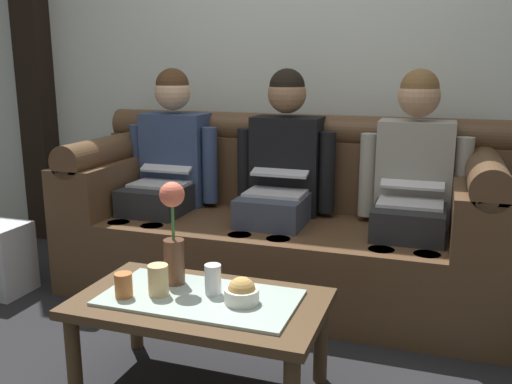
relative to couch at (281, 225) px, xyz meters
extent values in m
cube|color=silver|center=(0.00, 0.53, 1.08)|extent=(6.00, 0.12, 2.90)
cube|color=black|center=(-1.91, 0.41, 1.08)|extent=(0.20, 0.20, 2.90)
cube|color=#513823|center=(0.00, -0.07, -0.16)|extent=(2.32, 0.88, 0.42)
cube|color=#513823|center=(0.00, 0.26, 0.25)|extent=(2.32, 0.22, 0.40)
cylinder|color=#513823|center=(0.00, 0.26, 0.50)|extent=(2.32, 0.18, 0.18)
cube|color=#513823|center=(-1.02, -0.07, 0.19)|extent=(0.28, 0.88, 0.28)
cylinder|color=#513823|center=(-1.02, -0.07, 0.38)|extent=(0.18, 0.88, 0.18)
cube|color=#513823|center=(1.02, -0.07, 0.19)|extent=(0.28, 0.88, 0.28)
cylinder|color=#513823|center=(1.02, -0.07, 0.38)|extent=(0.18, 0.88, 0.18)
cube|color=#232326|center=(-0.69, -0.13, 0.13)|extent=(0.34, 0.40, 0.15)
cylinder|color=#232326|center=(-0.79, -0.39, -0.16)|extent=(0.12, 0.12, 0.42)
cylinder|color=#232326|center=(-0.59, -0.39, -0.16)|extent=(0.12, 0.12, 0.42)
cube|color=navy|center=(-0.69, 0.11, 0.32)|extent=(0.38, 0.22, 0.54)
cylinder|color=navy|center=(-0.92, 0.07, 0.30)|extent=(0.09, 0.09, 0.44)
cylinder|color=navy|center=(-0.45, 0.07, 0.30)|extent=(0.09, 0.09, 0.44)
sphere|color=tan|center=(-0.69, 0.09, 0.72)|extent=(0.21, 0.21, 0.21)
sphere|color=#472D19|center=(-0.69, 0.09, 0.76)|extent=(0.19, 0.19, 0.19)
cube|color=silver|center=(-0.69, -0.11, 0.21)|extent=(0.31, 0.22, 0.02)
cube|color=silver|center=(-0.69, 0.04, 0.31)|extent=(0.31, 0.20, 0.10)
cube|color=black|center=(-0.69, 0.03, 0.31)|extent=(0.27, 0.17, 0.08)
cube|color=#383D4C|center=(0.00, -0.13, 0.13)|extent=(0.34, 0.40, 0.15)
cylinder|color=#383D4C|center=(-0.10, -0.39, -0.16)|extent=(0.12, 0.12, 0.42)
cylinder|color=#383D4C|center=(0.10, -0.39, -0.16)|extent=(0.12, 0.12, 0.42)
cube|color=black|center=(0.00, 0.11, 0.32)|extent=(0.38, 0.22, 0.54)
cylinder|color=black|center=(-0.23, 0.07, 0.30)|extent=(0.09, 0.09, 0.44)
cylinder|color=black|center=(0.23, 0.07, 0.30)|extent=(0.09, 0.09, 0.44)
sphere|color=#936B4C|center=(0.00, 0.09, 0.72)|extent=(0.21, 0.21, 0.21)
sphere|color=black|center=(0.00, 0.09, 0.76)|extent=(0.19, 0.19, 0.19)
cube|color=silver|center=(0.00, -0.11, 0.21)|extent=(0.31, 0.22, 0.02)
cube|color=silver|center=(0.00, 0.03, 0.32)|extent=(0.31, 0.21, 0.07)
cube|color=black|center=(0.00, 0.02, 0.32)|extent=(0.27, 0.18, 0.05)
cube|color=#232326|center=(0.69, -0.13, 0.13)|extent=(0.34, 0.40, 0.15)
cylinder|color=#232326|center=(0.59, -0.39, -0.16)|extent=(0.12, 0.12, 0.42)
cylinder|color=#232326|center=(0.79, -0.39, -0.16)|extent=(0.12, 0.12, 0.42)
cube|color=gray|center=(0.69, 0.11, 0.32)|extent=(0.38, 0.22, 0.54)
cylinder|color=gray|center=(0.45, 0.07, 0.30)|extent=(0.09, 0.09, 0.44)
cylinder|color=gray|center=(0.92, 0.07, 0.30)|extent=(0.09, 0.09, 0.44)
sphere|color=tan|center=(0.69, 0.09, 0.72)|extent=(0.21, 0.21, 0.21)
sphere|color=brown|center=(0.69, 0.09, 0.76)|extent=(0.19, 0.19, 0.19)
cube|color=silver|center=(0.69, -0.11, 0.21)|extent=(0.31, 0.22, 0.02)
cube|color=silver|center=(0.69, 0.04, 0.31)|extent=(0.31, 0.20, 0.10)
cube|color=black|center=(0.69, 0.03, 0.31)|extent=(0.27, 0.17, 0.08)
cube|color=#47331E|center=(0.00, -1.08, -0.01)|extent=(0.94, 0.54, 0.04)
cube|color=#9EB2A8|center=(0.00, -1.08, 0.02)|extent=(0.73, 0.38, 0.01)
cylinder|color=#47331E|center=(-0.42, -1.30, -0.20)|extent=(0.06, 0.06, 0.34)
cylinder|color=#47331E|center=(-0.42, -0.86, -0.20)|extent=(0.06, 0.06, 0.34)
cylinder|color=#47331E|center=(0.42, -0.86, -0.20)|extent=(0.06, 0.06, 0.34)
cylinder|color=brown|center=(-0.15, -0.99, 0.11)|extent=(0.08, 0.08, 0.18)
cylinder|color=#3D7538|center=(-0.15, -0.99, 0.28)|extent=(0.01, 0.01, 0.15)
sphere|color=#E0664C|center=(-0.15, -0.99, 0.38)|extent=(0.10, 0.10, 0.10)
cylinder|color=silver|center=(0.17, -1.08, 0.05)|extent=(0.13, 0.13, 0.05)
sphere|color=tan|center=(0.17, -1.08, 0.07)|extent=(0.10, 0.10, 0.10)
cylinder|color=silver|center=(0.04, -1.04, 0.08)|extent=(0.06, 0.06, 0.12)
cylinder|color=#DBB77A|center=(-0.15, -1.12, 0.08)|extent=(0.08, 0.08, 0.12)
cylinder|color=#B26633|center=(-0.27, -1.18, 0.07)|extent=(0.07, 0.07, 0.09)
cube|color=#B7B7BC|center=(-1.45, -0.56, -0.17)|extent=(0.30, 0.26, 0.39)
camera|label=1|loc=(0.82, -2.85, 0.87)|focal=38.93mm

